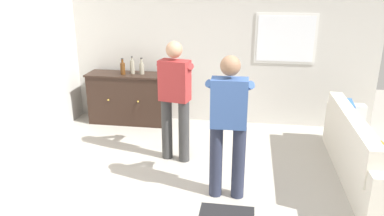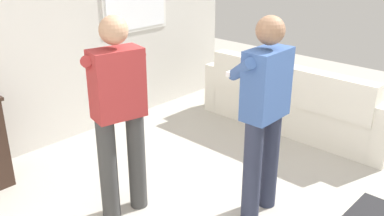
# 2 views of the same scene
# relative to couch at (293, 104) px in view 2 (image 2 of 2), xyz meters

# --- Properties ---
(wall_back_with_window) EXTENTS (5.20, 0.15, 2.80)m
(wall_back_with_window) POSITION_rel_couch_xyz_m (-1.93, 1.84, 1.07)
(wall_back_with_window) COLOR beige
(wall_back_with_window) RESTS_ON ground
(couch) EXTENTS (0.57, 2.40, 0.85)m
(couch) POSITION_rel_couch_xyz_m (0.00, 0.00, 0.00)
(couch) COLOR silver
(couch) RESTS_ON ground
(person_standing_left) EXTENTS (0.54, 0.51, 1.68)m
(person_standing_left) POSITION_rel_couch_xyz_m (-2.42, 0.18, 0.61)
(person_standing_left) COLOR #383838
(person_standing_left) RESTS_ON ground
(person_standing_right) EXTENTS (0.56, 0.48, 1.68)m
(person_standing_right) POSITION_rel_couch_xyz_m (-1.65, -0.66, 0.61)
(person_standing_right) COLOR #282D42
(person_standing_right) RESTS_ON ground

